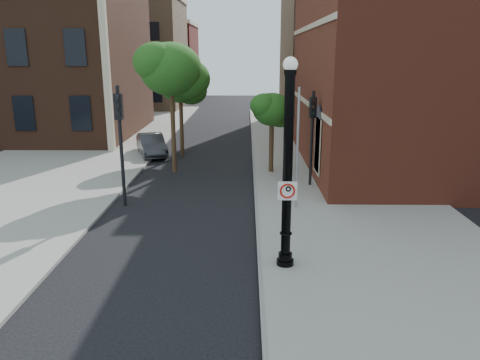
{
  "coord_description": "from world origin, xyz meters",
  "views": [
    {
      "loc": [
        1.67,
        -12.37,
        6.11
      ],
      "look_at": [
        1.45,
        2.0,
        2.23
      ],
      "focal_mm": 35.0,
      "sensor_mm": 36.0,
      "label": 1
    }
  ],
  "objects_px": {
    "traffic_signal_left": "(120,126)",
    "lamppost": "(287,177)",
    "traffic_signal_right": "(312,123)",
    "parked_car": "(151,145)",
    "no_parking_sign": "(288,191)"
  },
  "relations": [
    {
      "from": "no_parking_sign",
      "to": "traffic_signal_left",
      "type": "distance_m",
      "value": 8.66
    },
    {
      "from": "parked_car",
      "to": "no_parking_sign",
      "type": "bearing_deg",
      "value": -85.43
    },
    {
      "from": "no_parking_sign",
      "to": "traffic_signal_right",
      "type": "relative_size",
      "value": 0.12
    },
    {
      "from": "traffic_signal_left",
      "to": "lamppost",
      "type": "bearing_deg",
      "value": -43.89
    },
    {
      "from": "traffic_signal_left",
      "to": "traffic_signal_right",
      "type": "xyz_separation_m",
      "value": [
        8.08,
        2.91,
        -0.28
      ]
    },
    {
      "from": "lamppost",
      "to": "parked_car",
      "type": "relative_size",
      "value": 1.47
    },
    {
      "from": "parked_car",
      "to": "traffic_signal_right",
      "type": "height_order",
      "value": "traffic_signal_right"
    },
    {
      "from": "lamppost",
      "to": "parked_car",
      "type": "bearing_deg",
      "value": 114.14
    },
    {
      "from": "traffic_signal_left",
      "to": "parked_car",
      "type": "bearing_deg",
      "value": 93.92
    },
    {
      "from": "no_parking_sign",
      "to": "parked_car",
      "type": "distance_m",
      "value": 17.46
    },
    {
      "from": "no_parking_sign",
      "to": "traffic_signal_right",
      "type": "distance_m",
      "value": 9.08
    },
    {
      "from": "parked_car",
      "to": "traffic_signal_left",
      "type": "distance_m",
      "value": 10.3
    },
    {
      "from": "parked_car",
      "to": "traffic_signal_right",
      "type": "xyz_separation_m",
      "value": [
        8.9,
        -7.01,
        2.36
      ]
    },
    {
      "from": "traffic_signal_left",
      "to": "traffic_signal_right",
      "type": "relative_size",
      "value": 1.09
    },
    {
      "from": "no_parking_sign",
      "to": "parked_car",
      "type": "xyz_separation_m",
      "value": [
        -7.05,
        15.88,
        -1.75
      ]
    }
  ]
}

